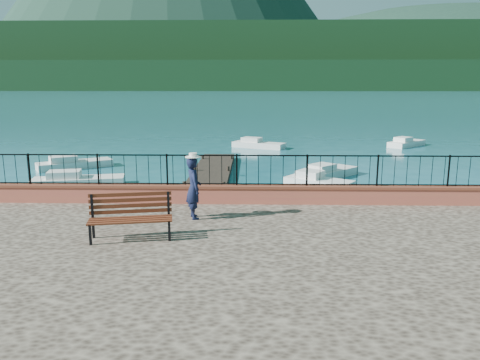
{
  "coord_description": "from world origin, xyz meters",
  "views": [
    {
      "loc": [
        0.17,
        -10.73,
        4.96
      ],
      "look_at": [
        -0.15,
        2.0,
        2.3
      ],
      "focal_mm": 35.0,
      "sensor_mm": 36.0,
      "label": 1
    }
  ],
  "objects_px": {
    "park_bench": "(131,226)",
    "boat_3": "(75,161)",
    "boat_4": "(259,143)",
    "person": "(194,188)",
    "boat_2": "(328,170)",
    "boat_5": "(407,141)",
    "boat_1": "(319,179)",
    "boat_0": "(78,178)"
  },
  "relations": [
    {
      "from": "park_bench",
      "to": "person",
      "type": "xyz_separation_m",
      "value": [
        1.32,
        1.84,
        0.54
      ]
    },
    {
      "from": "park_bench",
      "to": "boat_2",
      "type": "bearing_deg",
      "value": 52.35
    },
    {
      "from": "person",
      "to": "boat_2",
      "type": "xyz_separation_m",
      "value": [
        5.7,
        11.89,
        -1.67
      ]
    },
    {
      "from": "park_bench",
      "to": "boat_2",
      "type": "height_order",
      "value": "park_bench"
    },
    {
      "from": "person",
      "to": "boat_0",
      "type": "height_order",
      "value": "person"
    },
    {
      "from": "boat_0",
      "to": "boat_3",
      "type": "relative_size",
      "value": 1.03
    },
    {
      "from": "boat_1",
      "to": "boat_5",
      "type": "relative_size",
      "value": 0.88
    },
    {
      "from": "person",
      "to": "boat_3",
      "type": "bearing_deg",
      "value": 12.64
    },
    {
      "from": "boat_4",
      "to": "boat_5",
      "type": "relative_size",
      "value": 1.11
    },
    {
      "from": "boat_5",
      "to": "boat_4",
      "type": "bearing_deg",
      "value": 142.33
    },
    {
      "from": "boat_4",
      "to": "boat_1",
      "type": "bearing_deg",
      "value": -53.93
    },
    {
      "from": "boat_4",
      "to": "boat_5",
      "type": "height_order",
      "value": "same"
    },
    {
      "from": "park_bench",
      "to": "boat_3",
      "type": "xyz_separation_m",
      "value": [
        -7.5,
        16.09,
        -1.13
      ]
    },
    {
      "from": "boat_1",
      "to": "boat_2",
      "type": "xyz_separation_m",
      "value": [
        0.83,
        2.5,
        0.0
      ]
    },
    {
      "from": "boat_2",
      "to": "boat_5",
      "type": "distance_m",
      "value": 15.06
    },
    {
      "from": "park_bench",
      "to": "boat_4",
      "type": "distance_m",
      "value": 25.45
    },
    {
      "from": "park_bench",
      "to": "boat_5",
      "type": "xyz_separation_m",
      "value": [
        15.23,
        26.35,
        -1.13
      ]
    },
    {
      "from": "boat_1",
      "to": "boat_2",
      "type": "distance_m",
      "value": 2.64
    },
    {
      "from": "park_bench",
      "to": "boat_3",
      "type": "distance_m",
      "value": 17.79
    },
    {
      "from": "person",
      "to": "boat_0",
      "type": "bearing_deg",
      "value": 16.76
    },
    {
      "from": "park_bench",
      "to": "boat_0",
      "type": "relative_size",
      "value": 0.48
    },
    {
      "from": "park_bench",
      "to": "boat_2",
      "type": "distance_m",
      "value": 15.46
    },
    {
      "from": "boat_5",
      "to": "person",
      "type": "bearing_deg",
      "value": -162.89
    },
    {
      "from": "boat_2",
      "to": "boat_4",
      "type": "xyz_separation_m",
      "value": [
        -3.53,
        11.46,
        0.0
      ]
    },
    {
      "from": "person",
      "to": "boat_1",
      "type": "xyz_separation_m",
      "value": [
        4.86,
        9.39,
        -1.67
      ]
    },
    {
      "from": "boat_0",
      "to": "boat_5",
      "type": "distance_m",
      "value": 25.64
    },
    {
      "from": "boat_2",
      "to": "boat_4",
      "type": "distance_m",
      "value": 11.99
    },
    {
      "from": "person",
      "to": "boat_0",
      "type": "distance_m",
      "value": 11.78
    },
    {
      "from": "boat_3",
      "to": "boat_4",
      "type": "xyz_separation_m",
      "value": [
        10.99,
        9.1,
        0.0
      ]
    },
    {
      "from": "park_bench",
      "to": "person",
      "type": "height_order",
      "value": "person"
    },
    {
      "from": "person",
      "to": "boat_4",
      "type": "bearing_deg",
      "value": -24.42
    },
    {
      "from": "boat_0",
      "to": "boat_4",
      "type": "height_order",
      "value": "same"
    },
    {
      "from": "boat_3",
      "to": "boat_4",
      "type": "distance_m",
      "value": 14.27
    },
    {
      "from": "boat_3",
      "to": "boat_4",
      "type": "height_order",
      "value": "same"
    },
    {
      "from": "boat_1",
      "to": "boat_2",
      "type": "height_order",
      "value": "same"
    },
    {
      "from": "boat_3",
      "to": "boat_5",
      "type": "relative_size",
      "value": 1.14
    },
    {
      "from": "boat_2",
      "to": "boat_4",
      "type": "bearing_deg",
      "value": 61.83
    },
    {
      "from": "person",
      "to": "boat_1",
      "type": "height_order",
      "value": "person"
    },
    {
      "from": "boat_0",
      "to": "park_bench",
      "type": "bearing_deg",
      "value": -76.38
    },
    {
      "from": "person",
      "to": "boat_5",
      "type": "distance_m",
      "value": 28.23
    },
    {
      "from": "person",
      "to": "boat_1",
      "type": "relative_size",
      "value": 0.54
    },
    {
      "from": "person",
      "to": "boat_1",
      "type": "bearing_deg",
      "value": -46.5
    }
  ]
}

